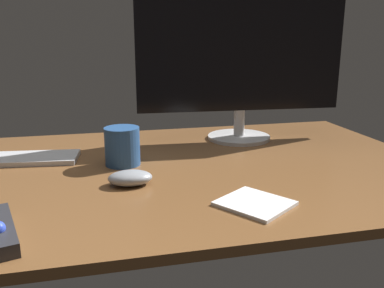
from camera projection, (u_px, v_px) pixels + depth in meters
desk at (164, 171)px, 103.99cm from camera, size 140.00×84.00×2.00cm
monitor at (241, 59)px, 125.48cm from camera, size 63.86×19.69×44.98cm
keyboard at (4, 159)px, 108.18cm from camera, size 38.53×15.34×1.30cm
computer_mouse at (130, 178)px, 91.19cm from camera, size 10.08×6.93×3.30cm
coffee_mug at (122, 146)px, 104.71cm from camera, size 8.85×8.85×9.68cm
notepad at (255, 203)px, 80.77cm from camera, size 16.83×17.07×0.68cm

